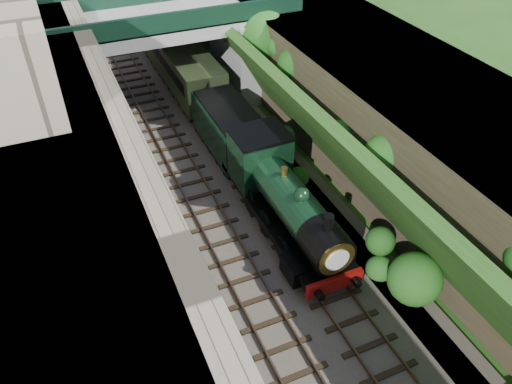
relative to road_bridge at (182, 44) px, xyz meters
name	(u,v)px	position (x,y,z in m)	size (l,w,h in m)	color
ground	(353,375)	(-0.94, -24.00, -4.08)	(160.00, 160.00, 0.00)	#1E4714
trackbed	(191,125)	(-0.94, -4.00, -3.98)	(10.00, 90.00, 0.20)	#473F38
retaining_wall	(98,94)	(-6.44, -4.00, -0.58)	(1.00, 90.00, 7.00)	#756B56
street_plateau_left	(35,106)	(-9.94, -4.00, -0.58)	(6.00, 90.00, 7.00)	#262628
street_plateau_right	(319,59)	(8.56, -4.00, -0.95)	(8.00, 90.00, 6.25)	#262628
embankment_slope	(273,88)	(4.06, -6.13, -1.31)	(4.72, 90.00, 6.42)	#1E4714
track_left	(162,129)	(-2.94, -4.00, -3.83)	(2.50, 90.00, 0.20)	black
track_right	(208,119)	(0.26, -4.00, -3.83)	(2.50, 90.00, 0.20)	black
road_bridge	(182,44)	(0.00, 0.00, 0.00)	(16.00, 6.40, 7.25)	gray
tree	(264,38)	(4.97, -2.59, 0.57)	(3.60, 3.80, 6.60)	black
locomotive	(284,200)	(0.26, -15.52, -2.18)	(3.10, 10.22, 3.83)	black
tender	(230,132)	(0.26, -8.15, -2.46)	(2.70, 6.00, 3.05)	black
coach_front	(170,48)	(0.26, 4.45, -2.03)	(2.90, 18.00, 3.70)	black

